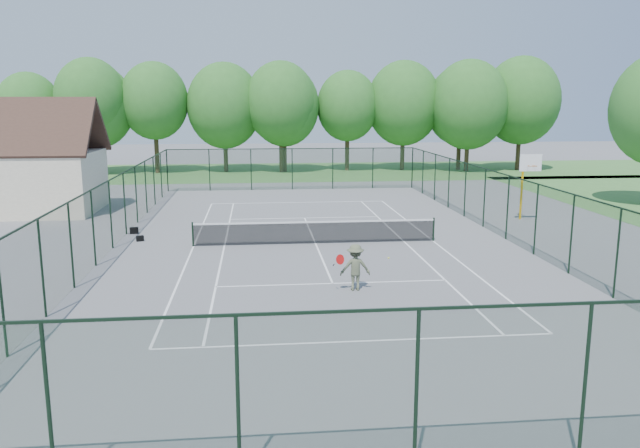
{
  "coord_description": "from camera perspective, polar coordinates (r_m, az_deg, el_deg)",
  "views": [
    {
      "loc": [
        -2.63,
        -27.58,
        6.35
      ],
      "look_at": [
        0.0,
        -2.0,
        1.3
      ],
      "focal_mm": 35.0,
      "sensor_mm": 36.0,
      "label": 1
    }
  ],
  "objects": [
    {
      "name": "sports_bag_b",
      "position": [
        30.07,
        -16.14,
        -1.28
      ],
      "size": [
        0.38,
        0.31,
        0.26
      ],
      "primitive_type": "cube",
      "rotation": [
        0.0,
        0.0,
        0.39
      ],
      "color": "black",
      "rests_on": "ground"
    },
    {
      "name": "basketball_goal",
      "position": [
        35.2,
        18.37,
        4.38
      ],
      "size": [
        1.2,
        1.43,
        3.65
      ],
      "color": "#E7A303",
      "rests_on": "ground"
    },
    {
      "name": "grass_far",
      "position": [
        57.99,
        -3.24,
        4.81
      ],
      "size": [
        80.0,
        16.0,
        0.01
      ],
      "primitive_type": "cube",
      "color": "#4B833B",
      "rests_on": "ground"
    },
    {
      "name": "sports_bag_a",
      "position": [
        31.85,
        -16.63,
        -0.57
      ],
      "size": [
        0.41,
        0.26,
        0.31
      ],
      "primitive_type": "cube",
      "rotation": [
        0.0,
        0.0,
        0.06
      ],
      "color": "black",
      "rests_on": "ground"
    },
    {
      "name": "court_lines",
      "position": [
        28.42,
        -0.41,
        -1.79
      ],
      "size": [
        11.05,
        23.85,
        0.01
      ],
      "color": "white",
      "rests_on": "ground"
    },
    {
      "name": "tennis_net",
      "position": [
        28.3,
        -0.41,
        -0.66
      ],
      "size": [
        11.08,
        0.08,
        1.1
      ],
      "color": "black",
      "rests_on": "ground"
    },
    {
      "name": "tree_line_far",
      "position": [
        57.64,
        -3.31,
        10.73
      ],
      "size": [
        39.4,
        6.4,
        9.7
      ],
      "color": "#44321E",
      "rests_on": "ground"
    },
    {
      "name": "fence_enclosure",
      "position": [
        28.12,
        -0.42,
        1.3
      ],
      "size": [
        18.05,
        36.05,
        3.02
      ],
      "color": "#173922",
      "rests_on": "ground"
    },
    {
      "name": "tennis_player",
      "position": [
        21.35,
        3.24,
        -3.97
      ],
      "size": [
        2.13,
        0.78,
        1.6
      ],
      "color": "#575E44",
      "rests_on": "ground"
    },
    {
      "name": "utility_building",
      "position": [
        40.02,
        -25.48,
        5.41
      ],
      "size": [
        8.6,
        6.27,
        6.63
      ],
      "color": "beige",
      "rests_on": "ground"
    },
    {
      "name": "ground",
      "position": [
        28.42,
        -0.41,
        -1.8
      ],
      "size": [
        140.0,
        140.0,
        0.0
      ],
      "primitive_type": "plane",
      "color": "slate",
      "rests_on": "ground"
    }
  ]
}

